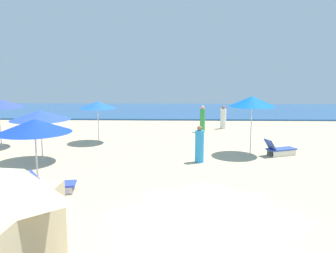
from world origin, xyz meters
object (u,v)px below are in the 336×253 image
at_px(lounge_chair_1_0, 279,149).
at_px(beachgoer_0, 199,146).
at_px(umbrella_4, 40,115).
at_px(umbrella_1, 252,101).
at_px(umbrella_2, 35,126).
at_px(lounge_chair_2_0, 42,187).
at_px(umbrella_0, 98,105).
at_px(beachgoer_2, 223,118).
at_px(lounge_chair_2_1, 51,184).
at_px(beachgoer_1, 202,119).

height_order(lounge_chair_1_0, beachgoer_0, beachgoer_0).
xyz_separation_m(lounge_chair_1_0, umbrella_4, (-10.43, -1.33, 1.71)).
relative_size(umbrella_1, lounge_chair_1_0, 1.70).
relative_size(umbrella_2, beachgoer_0, 1.64).
bearing_deg(umbrella_4, lounge_chair_2_0, -69.58).
bearing_deg(beachgoer_0, umbrella_2, 67.73).
distance_m(umbrella_0, beachgoer_2, 8.56).
bearing_deg(lounge_chair_2_0, umbrella_4, 8.06).
relative_size(umbrella_1, beachgoer_2, 1.79).
bearing_deg(lounge_chair_2_1, beachgoer_0, -61.35).
height_order(beachgoer_1, beachgoer_2, beachgoer_1).
bearing_deg(umbrella_2, umbrella_4, 109.49).
bearing_deg(beachgoer_1, umbrella_1, -76.17).
xyz_separation_m(umbrella_2, beachgoer_0, (4.93, 5.07, -1.66)).
relative_size(lounge_chair_1_0, beachgoer_0, 1.00).
relative_size(lounge_chair_2_1, beachgoer_2, 1.04).
bearing_deg(umbrella_4, beachgoer_1, 44.63).
height_order(beachgoer_0, beachgoer_1, beachgoer_1).
bearing_deg(umbrella_4, umbrella_0, 68.54).
bearing_deg(beachgoer_2, lounge_chair_2_1, 21.91).
bearing_deg(umbrella_1, umbrella_4, -170.66).
bearing_deg(lounge_chair_2_1, lounge_chair_2_0, 146.83).
height_order(umbrella_4, beachgoer_1, umbrella_4).
relative_size(umbrella_1, umbrella_4, 1.08).
bearing_deg(lounge_chair_2_1, umbrella_1, -63.43).
relative_size(lounge_chair_2_0, beachgoer_1, 0.80).
xyz_separation_m(umbrella_2, lounge_chair_2_1, (-0.08, 1.21, -2.12)).
relative_size(lounge_chair_1_0, lounge_chair_2_0, 1.20).
relative_size(umbrella_0, beachgoer_2, 1.45).
height_order(lounge_chair_1_0, umbrella_2, umbrella_2).
relative_size(lounge_chair_1_0, umbrella_4, 0.63).
height_order(umbrella_1, umbrella_4, umbrella_1).
height_order(beachgoer_0, beachgoer_2, beachgoer_0).
bearing_deg(umbrella_0, beachgoer_1, 29.49).
relative_size(umbrella_2, beachgoer_1, 1.57).
distance_m(lounge_chair_2_1, beachgoer_2, 14.12).
distance_m(umbrella_2, lounge_chair_2_0, 2.29).
distance_m(umbrella_1, lounge_chair_2_1, 9.41).
xyz_separation_m(umbrella_1, umbrella_4, (-9.14, -1.50, -0.46)).
xyz_separation_m(lounge_chair_1_0, beachgoer_0, (-3.72, -1.28, 0.44)).
distance_m(umbrella_0, beachgoer_1, 6.72).
relative_size(umbrella_4, beachgoer_1, 1.52).
bearing_deg(umbrella_0, umbrella_1, -17.94).
xyz_separation_m(lounge_chair_2_0, lounge_chair_2_1, (0.15, 0.34, -0.01)).
height_order(umbrella_2, beachgoer_2, umbrella_2).
relative_size(lounge_chair_1_0, umbrella_2, 0.61).
xyz_separation_m(umbrella_0, lounge_chair_2_1, (0.14, -7.77, -1.74)).
bearing_deg(beachgoer_1, umbrella_2, -118.31).
bearing_deg(umbrella_2, umbrella_1, 41.55).
relative_size(lounge_chair_2_0, beachgoer_2, 0.87).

